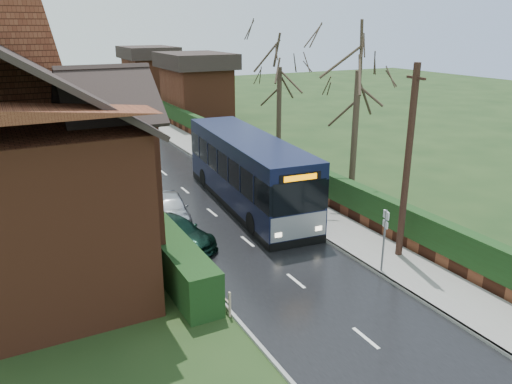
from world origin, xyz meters
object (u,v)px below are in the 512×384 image
car_silver (171,208)px  bus_stop_sign (385,233)px  car_green (175,232)px  brick_house (9,154)px  bus (248,171)px  telegraph_pole (407,165)px

car_silver → bus_stop_sign: (5.35, -8.97, 1.06)m
bus_stop_sign → car_green: bearing=149.8°
brick_house → car_silver: brick_house is taller
bus → car_green: (-5.10, -3.22, -1.19)m
telegraph_pole → car_silver: bearing=136.5°
car_green → telegraph_pole: (7.70, -5.31, 3.31)m
bus → car_green: bearing=-142.3°
car_silver → telegraph_pole: size_ratio=0.50×
car_silver → car_green: bearing=-95.8°
bus → car_silver: bus is taller
bus_stop_sign → bus: bearing=111.0°
car_silver → telegraph_pole: (6.95, -8.17, 3.27)m
car_green → brick_house: bearing=143.7°
brick_house → bus_stop_sign: 14.49m
car_silver → telegraph_pole: 11.21m
brick_house → car_green: 7.14m
bus → bus_stop_sign: (1.00, -9.33, -0.08)m
car_silver → car_green: size_ratio=0.92×
brick_house → bus_stop_sign: size_ratio=5.61×
brick_house → telegraph_pole: size_ratio=1.88×
brick_house → car_green: brick_house is taller
bus → car_silver: size_ratio=3.15×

